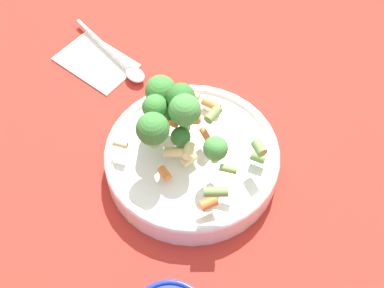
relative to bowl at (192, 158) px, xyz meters
name	(u,v)px	position (x,y,z in m)	size (l,w,h in m)	color
ground_plane	(192,167)	(0.00, 0.00, -0.02)	(3.00, 3.00, 0.00)	#B72D23
bowl	(192,158)	(0.00, 0.00, 0.00)	(0.24, 0.24, 0.04)	white
pasta_salad	(172,114)	(-0.02, -0.03, 0.07)	(0.18, 0.20, 0.10)	#8CB766
napkin	(96,62)	(-0.17, -0.19, -0.02)	(0.13, 0.15, 0.01)	white
spoon	(121,61)	(-0.17, -0.15, -0.01)	(0.12, 0.15, 0.01)	silver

